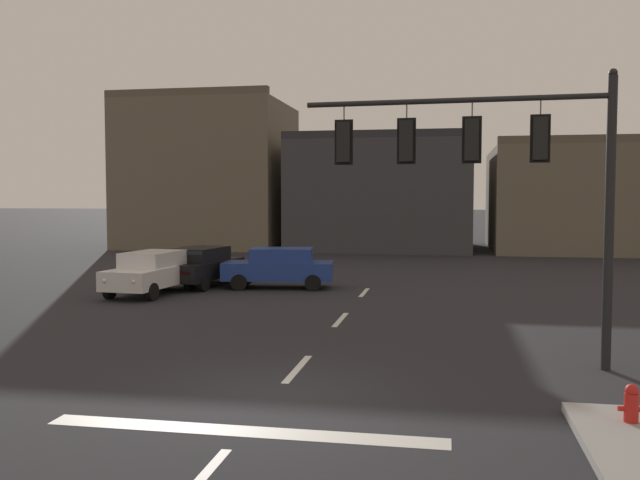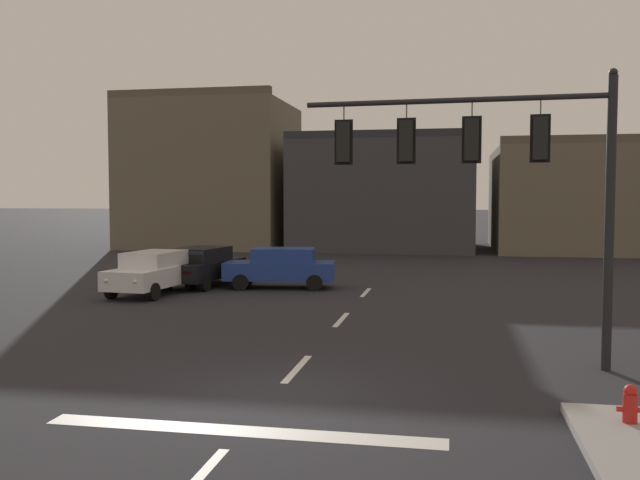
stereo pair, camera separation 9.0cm
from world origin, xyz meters
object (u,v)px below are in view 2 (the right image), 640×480
signal_mast_near_side (496,162)px  fire_hydrant (630,411)px  car_lot_farside (153,272)px  car_lot_middle (203,265)px  car_lot_nearside (281,267)px

signal_mast_near_side → fire_hydrant: signal_mast_near_side is taller
car_lot_farside → fire_hydrant: 18.93m
fire_hydrant → car_lot_middle: bearing=129.4°
car_lot_farside → fire_hydrant: car_lot_farside is taller
car_lot_farside → signal_mast_near_side: bearing=-36.4°
car_lot_nearside → fire_hydrant: car_lot_nearside is taller
signal_mast_near_side → fire_hydrant: size_ratio=8.82×
signal_mast_near_side → car_lot_farside: size_ratio=1.44×
signal_mast_near_side → fire_hydrant: bearing=-66.1°
car_lot_farside → fire_hydrant: size_ratio=6.10×
car_lot_farside → car_lot_middle: bearing=68.7°
signal_mast_near_side → car_lot_middle: (-10.94, 11.42, -3.56)m
fire_hydrant → signal_mast_near_side: bearing=113.9°
car_lot_nearside → car_lot_middle: same height
car_lot_middle → fire_hydrant: car_lot_middle is taller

